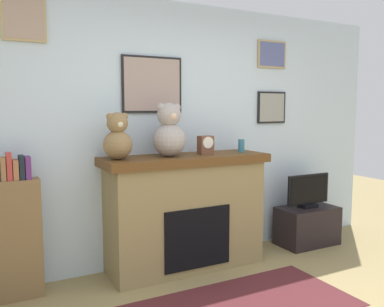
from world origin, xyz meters
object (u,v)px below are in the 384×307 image
object	(u,v)px
bookshelf	(18,233)
mantel_clock	(206,145)
teddy_bear_brown	(169,132)
fireplace	(186,211)
tv_stand	(307,226)
teddy_bear_cream	(118,138)
candle_jar	(241,146)
television	(308,192)

from	to	relation	value
bookshelf	mantel_clock	size ratio (longest dim) A/B	6.68
teddy_bear_brown	fireplace	bearing A→B (deg)	5.86
fireplace	bookshelf	size ratio (longest dim) A/B	1.34
tv_stand	teddy_bear_brown	xyz separation A→B (m)	(-1.72, 0.03, 1.12)
teddy_bear_brown	teddy_bear_cream	bearing A→B (deg)	179.99
candle_jar	teddy_bear_cream	world-z (taller)	teddy_bear_cream
tv_stand	television	distance (m)	0.40
bookshelf	fireplace	bearing A→B (deg)	-2.06
teddy_bear_cream	teddy_bear_brown	distance (m)	0.49
bookshelf	candle_jar	xyz separation A→B (m)	(2.14, -0.07, 0.63)
television	teddy_bear_cream	xyz separation A→B (m)	(-2.22, 0.03, 0.68)
fireplace	television	bearing A→B (deg)	-1.76
television	mantel_clock	distance (m)	1.46
bookshelf	television	size ratio (longest dim) A/B	2.08
teddy_bear_brown	television	bearing A→B (deg)	-0.97
bookshelf	teddy_bear_cream	world-z (taller)	teddy_bear_cream
television	teddy_bear_brown	world-z (taller)	teddy_bear_brown
mantel_clock	teddy_bear_cream	size ratio (longest dim) A/B	0.44
mantel_clock	teddy_bear_brown	world-z (taller)	teddy_bear_brown
fireplace	mantel_clock	bearing A→B (deg)	-5.21
television	teddy_bear_cream	bearing A→B (deg)	179.25
fireplace	mantel_clock	xyz separation A→B (m)	(0.21, -0.02, 0.64)
tv_stand	teddy_bear_brown	size ratio (longest dim) A/B	1.37
television	teddy_bear_brown	xyz separation A→B (m)	(-1.72, 0.03, 0.72)
fireplace	television	xyz separation A→B (m)	(1.54, -0.05, 0.05)
fireplace	candle_jar	size ratio (longest dim) A/B	12.29
tv_stand	mantel_clock	distance (m)	1.66
television	candle_jar	bearing A→B (deg)	178.13
bookshelf	tv_stand	distance (m)	3.07
fireplace	bookshelf	bearing A→B (deg)	177.94
mantel_clock	teddy_bear_brown	size ratio (longest dim) A/B	0.36
bookshelf	candle_jar	distance (m)	2.23
teddy_bear_cream	tv_stand	bearing A→B (deg)	-0.72
tv_stand	teddy_bear_cream	distance (m)	2.47
bookshelf	tv_stand	xyz separation A→B (m)	(3.05, -0.10, -0.33)
television	candle_jar	distance (m)	1.07
fireplace	mantel_clock	distance (m)	0.67
tv_stand	teddy_bear_brown	distance (m)	2.05
bookshelf	teddy_bear_cream	distance (m)	1.12
bookshelf	teddy_bear_cream	bearing A→B (deg)	-4.97
teddy_bear_cream	bookshelf	bearing A→B (deg)	175.03
fireplace	television	world-z (taller)	fireplace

